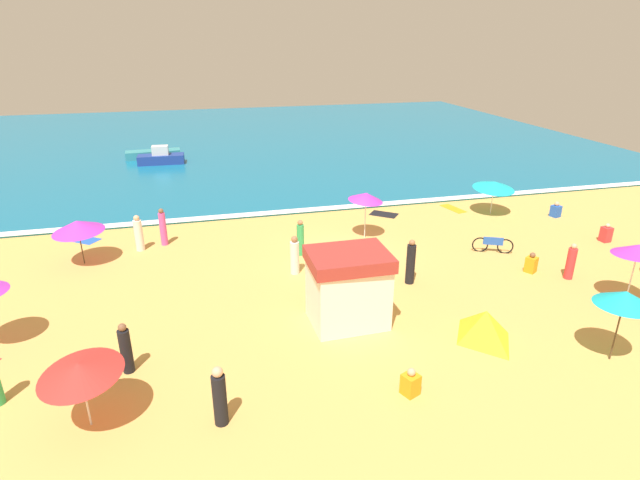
% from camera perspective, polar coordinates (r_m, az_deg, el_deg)
% --- Properties ---
extents(ground_plane, '(60.00, 60.00, 0.00)m').
position_cam_1_polar(ground_plane, '(22.91, 2.51, -1.70)').
color(ground_plane, '#E0A856').
extents(ocean_water, '(60.00, 44.00, 0.10)m').
position_cam_1_polar(ocean_water, '(49.31, -6.95, 11.23)').
color(ocean_water, '#146B93').
rests_on(ocean_water, ground_plane).
extents(wave_breaker_foam, '(57.00, 0.70, 0.01)m').
position_cam_1_polar(wave_breaker_foam, '(28.56, -1.08, 3.45)').
color(wave_breaker_foam, white).
rests_on(wave_breaker_foam, ocean_water).
extents(lifeguard_cabana, '(2.67, 2.12, 2.61)m').
position_cam_1_polar(lifeguard_cabana, '(17.19, 3.17, -5.33)').
color(lifeguard_cabana, white).
rests_on(lifeguard_cabana, ground_plane).
extents(beach_umbrella_1, '(2.90, 2.90, 2.00)m').
position_cam_1_polar(beach_umbrella_1, '(13.98, -25.45, -12.99)').
color(beach_umbrella_1, silver).
rests_on(beach_umbrella_1, ground_plane).
extents(beach_umbrella_2, '(2.28, 2.27, 2.37)m').
position_cam_1_polar(beach_umbrella_2, '(24.26, 5.19, 4.87)').
color(beach_umbrella_2, silver).
rests_on(beach_umbrella_2, ground_plane).
extents(beach_umbrella_3, '(1.88, 1.90, 2.40)m').
position_cam_1_polar(beach_umbrella_3, '(21.30, 32.22, -0.93)').
color(beach_umbrella_3, silver).
rests_on(beach_umbrella_3, ground_plane).
extents(beach_umbrella_4, '(3.01, 3.01, 2.03)m').
position_cam_1_polar(beach_umbrella_4, '(23.77, -25.63, 1.41)').
color(beach_umbrella_4, '#4C3823').
rests_on(beach_umbrella_4, ground_plane).
extents(beach_umbrella_5, '(2.49, 2.51, 1.96)m').
position_cam_1_polar(beach_umbrella_5, '(29.28, 19.00, 5.87)').
color(beach_umbrella_5, silver).
rests_on(beach_umbrella_5, ground_plane).
extents(beach_umbrella_7, '(2.33, 2.34, 2.37)m').
position_cam_1_polar(beach_umbrella_7, '(17.32, 31.11, -5.65)').
color(beach_umbrella_7, '#4C3823').
rests_on(beach_umbrella_7, ground_plane).
extents(beach_tent, '(1.63, 1.96, 1.05)m').
position_cam_1_polar(beach_tent, '(17.45, 18.07, -9.09)').
color(beach_tent, yellow).
rests_on(beach_tent, ground_plane).
extents(parked_bicycle, '(1.67, 0.82, 0.76)m').
position_cam_1_polar(parked_bicycle, '(24.34, 18.87, -0.49)').
color(parked_bicycle, black).
rests_on(parked_bicycle, ground_plane).
extents(beachgoer_0, '(0.55, 0.55, 0.88)m').
position_cam_1_polar(beachgoer_0, '(22.91, 22.68, -2.48)').
color(beachgoer_0, orange).
rests_on(beachgoer_0, ground_plane).
extents(beachgoer_1, '(0.53, 0.53, 1.70)m').
position_cam_1_polar(beachgoer_1, '(24.56, -19.74, 0.63)').
color(beachgoer_1, white).
rests_on(beachgoer_1, ground_plane).
extents(beachgoer_2, '(0.52, 0.52, 1.66)m').
position_cam_1_polar(beachgoer_2, '(20.89, -2.86, -1.82)').
color(beachgoer_2, white).
rests_on(beachgoer_2, ground_plane).
extents(beachgoer_3, '(0.55, 0.55, 0.83)m').
position_cam_1_polar(beachgoer_3, '(14.69, 10.15, -15.59)').
color(beachgoer_3, orange).
rests_on(beachgoer_3, ground_plane).
extents(beachgoer_4, '(0.45, 0.45, 0.92)m').
position_cam_1_polar(beachgoer_4, '(27.86, 29.50, 0.61)').
color(beachgoer_4, red).
rests_on(beachgoer_4, ground_plane).
extents(beachgoer_5, '(0.42, 0.42, 1.80)m').
position_cam_1_polar(beachgoer_5, '(24.82, -17.26, 1.34)').
color(beachgoer_5, '#D84CA5').
rests_on(beachgoer_5, ground_plane).
extents(beachgoer_6, '(0.43, 0.43, 1.86)m').
position_cam_1_polar(beachgoer_6, '(20.34, 10.17, -2.55)').
color(beachgoer_6, black).
rests_on(beachgoer_6, ground_plane).
extents(beachgoer_7, '(0.38, 0.38, 1.53)m').
position_cam_1_polar(beachgoer_7, '(22.84, 26.39, -2.27)').
color(beachgoer_7, red).
rests_on(beachgoer_7, ground_plane).
extents(beachgoer_8, '(0.50, 0.50, 1.71)m').
position_cam_1_polar(beachgoer_8, '(13.53, -11.23, -16.96)').
color(beachgoer_8, black).
rests_on(beachgoer_8, ground_plane).
extents(beachgoer_9, '(0.47, 0.47, 1.66)m').
position_cam_1_polar(beachgoer_9, '(22.66, -2.22, 0.17)').
color(beachgoer_9, green).
rests_on(beachgoer_9, ground_plane).
extents(beachgoer_10, '(0.48, 0.48, 1.62)m').
position_cam_1_polar(beachgoer_10, '(16.08, -21.02, -11.42)').
color(beachgoer_10, black).
rests_on(beachgoer_10, ground_plane).
extents(beachgoer_11, '(0.54, 0.54, 0.86)m').
position_cam_1_polar(beachgoer_11, '(30.47, 25.01, 3.04)').
color(beachgoer_11, blue).
rests_on(beachgoer_11, ground_plane).
extents(beach_towel_0, '(1.33, 1.29, 0.01)m').
position_cam_1_polar(beach_towel_0, '(26.95, -24.68, -0.04)').
color(beach_towel_0, blue).
rests_on(beach_towel_0, ground_plane).
extents(beach_towel_1, '(0.98, 1.77, 0.01)m').
position_cam_1_polar(beach_towel_1, '(30.00, 14.76, 3.44)').
color(beach_towel_1, orange).
rests_on(beach_towel_1, ground_plane).
extents(beach_towel_2, '(1.72, 1.64, 0.01)m').
position_cam_1_polar(beach_towel_2, '(28.30, 7.20, 2.89)').
color(beach_towel_2, black).
rests_on(beach_towel_2, ground_plane).
extents(small_boat_0, '(3.43, 1.41, 1.36)m').
position_cam_1_polar(small_boat_0, '(40.82, -17.46, 8.84)').
color(small_boat_0, navy).
rests_on(small_boat_0, ocean_water).
extents(small_boat_1, '(4.22, 1.51, 0.62)m').
position_cam_1_polar(small_boat_1, '(42.93, -18.26, 9.16)').
color(small_boat_1, teal).
rests_on(small_boat_1, ocean_water).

